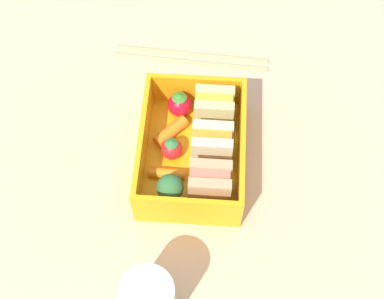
% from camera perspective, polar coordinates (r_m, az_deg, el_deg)
% --- Properties ---
extents(ground_plane, '(1.20, 1.20, 0.02)m').
position_cam_1_polar(ground_plane, '(0.68, 0.00, -1.54)').
color(ground_plane, '#E0B38C').
extents(bento_tray, '(0.17, 0.12, 0.01)m').
position_cam_1_polar(bento_tray, '(0.66, 0.00, -0.89)').
color(bento_tray, '#F2A714').
rests_on(bento_tray, ground_plane).
extents(bento_rim, '(0.17, 0.12, 0.05)m').
position_cam_1_polar(bento_rim, '(0.64, 0.00, 0.43)').
color(bento_rim, '#F2A714').
rests_on(bento_rim, bento_tray).
extents(sandwich_left, '(0.04, 0.05, 0.06)m').
position_cam_1_polar(sandwich_left, '(0.66, 2.37, 4.27)').
color(sandwich_left, '#D2C27A').
rests_on(sandwich_left, bento_tray).
extents(sandwich_center_left, '(0.04, 0.05, 0.06)m').
position_cam_1_polar(sandwich_center_left, '(0.63, 2.15, 0.44)').
color(sandwich_center_left, beige).
rests_on(sandwich_center_left, bento_tray).
extents(sandwich_center, '(0.04, 0.05, 0.06)m').
position_cam_1_polar(sandwich_center, '(0.61, 1.92, -3.71)').
color(sandwich_center, tan).
rests_on(sandwich_center, bento_tray).
extents(strawberry_left, '(0.03, 0.03, 0.04)m').
position_cam_1_polar(strawberry_left, '(0.68, -1.33, 4.87)').
color(strawberry_left, red).
rests_on(strawberry_left, bento_tray).
extents(carrot_stick_far_left, '(0.05, 0.04, 0.02)m').
position_cam_1_polar(carrot_stick_far_left, '(0.67, -2.28, 1.94)').
color(carrot_stick_far_left, orange).
rests_on(carrot_stick_far_left, bento_tray).
extents(strawberry_far_left, '(0.03, 0.03, 0.03)m').
position_cam_1_polar(strawberry_far_left, '(0.65, -2.18, 0.03)').
color(strawberry_far_left, red).
rests_on(strawberry_far_left, bento_tray).
extents(carrot_stick_left, '(0.01, 0.04, 0.01)m').
position_cam_1_polar(carrot_stick_left, '(0.64, -2.67, -2.54)').
color(carrot_stick_left, orange).
rests_on(carrot_stick_left, bento_tray).
extents(broccoli_floret, '(0.03, 0.03, 0.04)m').
position_cam_1_polar(broccoli_floret, '(0.61, -2.35, -4.12)').
color(broccoli_floret, '#8FC366').
rests_on(broccoli_floret, bento_tray).
extents(chopstick_pair, '(0.03, 0.22, 0.01)m').
position_cam_1_polar(chopstick_pair, '(0.76, -0.07, 9.88)').
color(chopstick_pair, tan).
rests_on(chopstick_pair, ground_plane).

